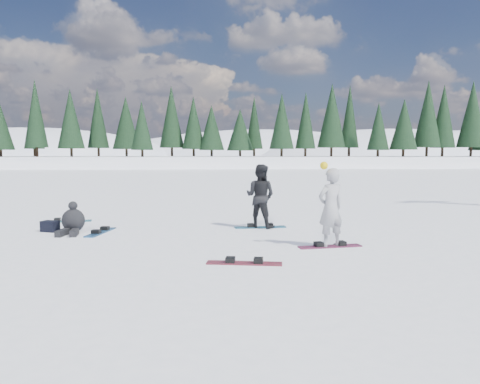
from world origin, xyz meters
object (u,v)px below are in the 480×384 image
gear_bag (50,226)px  snowboard_loose_c (67,221)px  seated_rider (73,221)px  snowboard_loose_a (101,232)px  snowboard_loose_b (244,263)px  snowboarder_woman (331,207)px  snowboarder_man (260,196)px

gear_bag → snowboard_loose_c: gear_bag is taller
seated_rider → snowboard_loose_a: bearing=0.1°
snowboard_loose_a → snowboard_loose_b: same height
seated_rider → snowboard_loose_c: 2.28m
snowboarder_woman → seated_rider: snowboarder_woman is taller
snowboard_loose_b → snowboard_loose_a: bearing=143.3°
snowboarder_man → snowboard_loose_c: (-6.02, 1.51, -0.91)m
seated_rider → snowboard_loose_a: size_ratio=0.68×
snowboarder_man → gear_bag: snowboarder_man is taller
snowboard_loose_c → gear_bag: bearing=-96.5°
snowboarder_woman → snowboard_loose_b: 2.75m
snowboard_loose_a → snowboard_loose_b: 5.29m
snowboarder_man → gear_bag: 5.97m
seated_rider → snowboard_loose_b: bearing=-39.7°
seated_rider → snowboard_loose_b: size_ratio=0.68×
snowboarder_woman → gear_bag: bearing=-43.9°
snowboard_loose_a → seated_rider: bearing=100.3°
gear_bag → snowboard_loose_a: 1.48m
snowboarder_man → seated_rider: snowboarder_man is taller
snowboard_loose_b → snowboarder_man: bearing=89.1°
snowboarder_woman → snowboard_loose_b: size_ratio=1.33×
snowboard_loose_a → snowboard_loose_c: same height
snowboarder_man → snowboard_loose_b: snowboarder_man is taller
gear_bag → snowboard_loose_a: size_ratio=0.30×
snowboard_loose_a → snowboard_loose_b: (3.71, -3.77, 0.00)m
snowboarder_man → snowboard_loose_b: 4.54m
snowboarder_man → snowboarder_woman: bearing=144.4°
snowboarder_woman → gear_bag: (-7.26, 2.52, -0.78)m
gear_bag → snowboarder_woman: bearing=-19.1°
snowboard_loose_a → snowboard_loose_c: bearing=47.2°
snowboarder_man → snowboard_loose_c: 6.27m
seated_rider → gear_bag: (-0.70, 0.26, -0.18)m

